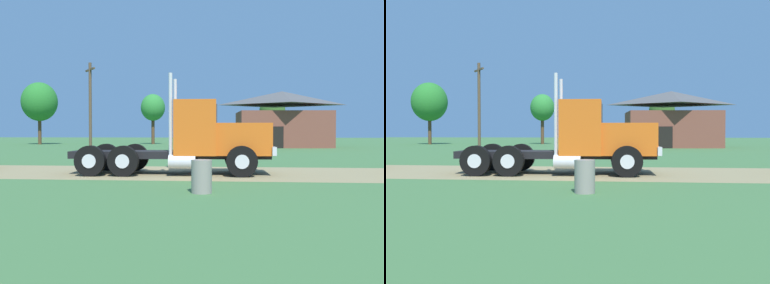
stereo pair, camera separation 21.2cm
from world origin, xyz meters
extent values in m
plane|color=#3D6938|center=(0.00, 0.00, 0.00)|extent=(200.00, 200.00, 0.00)
cube|color=#8A7C54|center=(0.00, 0.00, 0.00)|extent=(120.00, 5.56, 0.01)
cube|color=black|center=(-0.43, -0.43, 0.77)|extent=(7.84, 1.77, 0.28)
cube|color=orange|center=(2.42, -0.33, 1.38)|extent=(2.15, 2.04, 1.23)
cube|color=silver|center=(3.51, -0.29, 0.95)|extent=(0.23, 2.16, 0.32)
cube|color=orange|center=(0.58, -0.39, 1.82)|extent=(1.66, 2.30, 2.10)
cube|color=#2D3D4C|center=(1.39, -0.36, 2.24)|extent=(0.10, 1.88, 0.93)
cylinder|color=silver|center=(-0.36, 0.47, 2.32)|extent=(0.14, 0.14, 3.10)
cylinder|color=silver|center=(-0.30, -1.31, 2.32)|extent=(0.14, 0.14, 3.10)
cylinder|color=silver|center=(0.14, -1.39, 0.55)|extent=(1.02, 0.55, 0.52)
cylinder|color=black|center=(2.27, 0.79, 0.58)|extent=(1.16, 0.34, 1.15)
cylinder|color=silver|center=(2.27, 0.95, 0.58)|extent=(0.52, 0.06, 0.52)
cylinder|color=black|center=(2.35, -1.45, 0.58)|extent=(1.16, 0.34, 1.15)
cylinder|color=silver|center=(2.36, -1.61, 0.58)|extent=(0.52, 0.06, 0.52)
cylinder|color=black|center=(-3.37, 0.59, 0.58)|extent=(1.16, 0.34, 1.15)
cylinder|color=silver|center=(-3.37, 0.75, 0.58)|extent=(0.52, 0.06, 0.52)
cylinder|color=black|center=(-3.29, -1.65, 0.58)|extent=(1.16, 0.34, 1.15)
cylinder|color=silver|center=(-3.28, -1.81, 0.58)|extent=(0.52, 0.06, 0.52)
cylinder|color=black|center=(-2.12, 0.64, 0.58)|extent=(1.16, 0.34, 1.15)
cylinder|color=silver|center=(-2.12, 0.80, 0.58)|extent=(0.52, 0.06, 0.52)
cylinder|color=black|center=(-2.04, -1.61, 0.58)|extent=(1.16, 0.34, 1.15)
cylinder|color=silver|center=(-2.03, -1.77, 0.58)|extent=(0.52, 0.06, 0.52)
cylinder|color=gray|center=(1.13, -5.39, 0.45)|extent=(0.56, 0.56, 0.91)
cube|color=brown|center=(7.66, 28.21, 1.91)|extent=(9.92, 7.17, 3.83)
pyramid|color=#4D4D4D|center=(7.66, 28.21, 5.31)|extent=(10.41, 7.53, 1.48)
cube|color=black|center=(6.49, 24.84, 1.10)|extent=(1.80, 0.19, 2.20)
cylinder|color=brown|center=(-10.19, 18.14, 3.85)|extent=(0.26, 0.26, 7.70)
cube|color=brown|center=(-10.19, 18.14, 7.10)|extent=(1.46, 1.82, 0.14)
cylinder|color=#513823|center=(-22.95, 34.95, 1.89)|extent=(0.44, 0.44, 3.78)
ellipsoid|color=#267328|center=(-22.95, 34.95, 5.63)|extent=(4.63, 4.63, 5.10)
cylinder|color=#513823|center=(-8.29, 37.54, 1.82)|extent=(0.44, 0.44, 3.64)
ellipsoid|color=#2C7D32|center=(-8.29, 37.54, 4.95)|extent=(3.27, 3.27, 3.60)
cylinder|color=#513823|center=(7.82, 39.49, 1.56)|extent=(0.44, 0.44, 3.12)
ellipsoid|color=#345D22|center=(7.82, 39.49, 4.51)|extent=(3.48, 3.48, 3.83)
camera|label=1|loc=(1.85, -16.30, 1.67)|focal=37.79mm
camera|label=2|loc=(2.07, -16.28, 1.67)|focal=37.79mm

